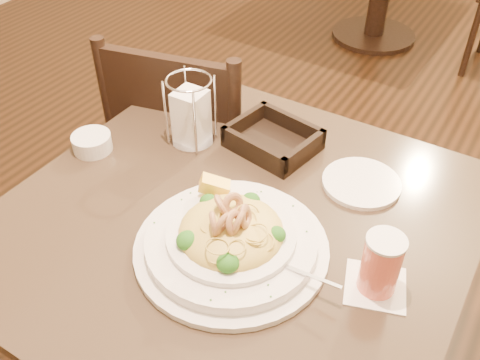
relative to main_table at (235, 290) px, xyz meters
The scene contains 8 objects.
main_table is the anchor object (origin of this frame).
dining_chair_near 0.54m from the main_table, 135.84° to the left, with size 0.50×0.50×0.93m.
pasta_bowl 0.29m from the main_table, 62.07° to the right, with size 0.41×0.37×0.12m.
drink_glass 0.43m from the main_table, ahead, with size 0.13×0.13×0.12m.
bread_basket 0.36m from the main_table, 100.94° to the left, with size 0.21×0.19×0.05m.
napkin_caddy 0.42m from the main_table, 143.31° to the left, with size 0.11×0.11×0.17m.
side_plate 0.38m from the main_table, 50.98° to the left, with size 0.17×0.17×0.01m, color white.
butter_ramekin 0.48m from the main_table, behind, with size 0.09×0.09×0.04m, color white.
Camera 1 is at (0.42, -0.66, 1.51)m, focal length 40.00 mm.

